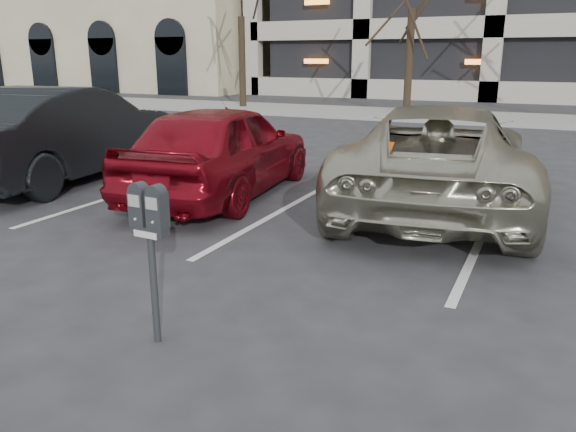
% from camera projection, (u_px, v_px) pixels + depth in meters
% --- Properties ---
extents(ground, '(140.00, 140.00, 0.00)m').
position_uv_depth(ground, '(318.00, 272.00, 5.86)').
color(ground, '#28282B').
rests_on(ground, ground).
extents(sidewalk, '(80.00, 4.00, 0.12)m').
position_uv_depth(sidewalk, '(490.00, 118.00, 19.75)').
color(sidewalk, gray).
rests_on(sidewalk, ground).
extents(stall_lines, '(16.90, 5.20, 0.00)m').
position_uv_depth(stall_lines, '(290.00, 206.00, 8.43)').
color(stall_lines, silver).
rests_on(stall_lines, ground).
extents(parking_meter, '(0.33, 0.14, 1.25)m').
position_uv_depth(parking_meter, '(150.00, 225.00, 4.19)').
color(parking_meter, black).
rests_on(parking_meter, ground).
extents(suv_silver, '(3.23, 5.72, 1.51)m').
position_uv_depth(suv_silver, '(438.00, 157.00, 8.21)').
color(suv_silver, '#A9A690').
rests_on(suv_silver, ground).
extents(car_red, '(2.25, 4.57, 1.50)m').
position_uv_depth(car_red, '(222.00, 149.00, 8.92)').
color(car_red, maroon).
rests_on(car_red, ground).
extents(car_dark, '(2.37, 5.24, 1.67)m').
position_uv_depth(car_dark, '(65.00, 133.00, 10.10)').
color(car_dark, black).
rests_on(car_dark, ground).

